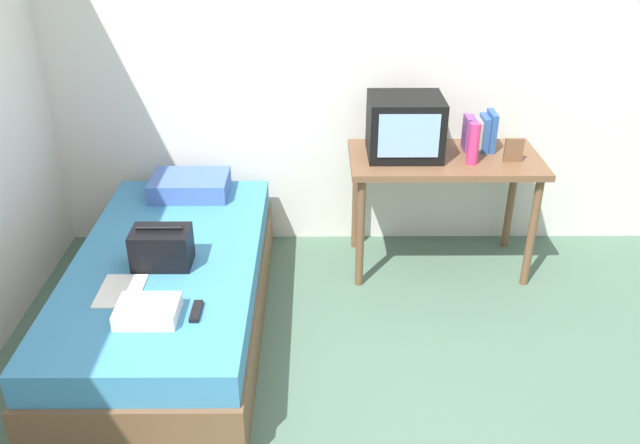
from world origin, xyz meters
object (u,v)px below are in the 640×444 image
(book_row, at_px, (480,133))
(desk, at_px, (444,171))
(picture_frame, at_px, (514,150))
(pillow, at_px, (190,185))
(tv, at_px, (405,126))
(water_bottle, at_px, (474,144))
(remote_dark, at_px, (196,311))
(handbag, at_px, (162,247))
(bed, at_px, (171,293))
(folded_towel, at_px, (148,311))
(magazine, at_px, (121,291))

(book_row, bearing_deg, desk, -153.71)
(picture_frame, xyz_separation_m, pillow, (-1.97, 0.16, -0.30))
(book_row, height_order, pillow, book_row)
(tv, height_order, water_bottle, tv)
(desk, distance_m, remote_dark, 1.82)
(tv, relative_size, handbag, 1.47)
(bed, height_order, desk, desk)
(remote_dark, bearing_deg, desk, 42.13)
(bed, distance_m, picture_frame, 2.15)
(water_bottle, xyz_separation_m, folded_towel, (-1.69, -1.13, -0.38))
(picture_frame, distance_m, remote_dark, 2.10)
(bed, bearing_deg, book_row, 23.80)
(desk, distance_m, folded_towel, 2.00)
(tv, bearing_deg, handbag, -148.77)
(bed, bearing_deg, tv, 28.29)
(handbag, height_order, magazine, handbag)
(picture_frame, bearing_deg, handbag, -160.64)
(magazine, bearing_deg, bed, 66.01)
(tv, xyz_separation_m, handbag, (-1.33, -0.81, -0.37))
(desk, height_order, water_bottle, water_bottle)
(book_row, xyz_separation_m, magazine, (-1.97, -1.14, -0.39))
(pillow, relative_size, magazine, 1.65)
(handbag, bearing_deg, bed, 94.23)
(tv, xyz_separation_m, book_row, (0.48, 0.08, -0.07))
(pillow, distance_m, remote_dark, 1.31)
(desk, bearing_deg, book_row, 26.29)
(handbag, relative_size, folded_towel, 1.07)
(book_row, height_order, remote_dark, book_row)
(desk, bearing_deg, tv, 173.14)
(pillow, height_order, folded_towel, pillow)
(water_bottle, distance_m, pillow, 1.77)
(picture_frame, xyz_separation_m, handbag, (-1.97, -0.69, -0.26))
(handbag, height_order, folded_towel, handbag)
(book_row, bearing_deg, bed, -156.20)
(water_bottle, distance_m, remote_dark, 1.89)
(book_row, bearing_deg, picture_frame, -50.61)
(desk, bearing_deg, handbag, -153.87)
(picture_frame, height_order, remote_dark, picture_frame)
(pillow, xyz_separation_m, folded_towel, (0.03, -1.33, -0.02))
(water_bottle, relative_size, handbag, 0.83)
(magazine, xyz_separation_m, folded_towel, (0.19, -0.22, 0.03))
(desk, bearing_deg, picture_frame, -12.40)
(magazine, height_order, remote_dark, remote_dark)
(magazine, relative_size, remote_dark, 1.86)
(remote_dark, bearing_deg, water_bottle, 36.62)
(tv, xyz_separation_m, water_bottle, (0.39, -0.15, -0.06))
(remote_dark, bearing_deg, bed, 115.14)
(tv, distance_m, pillow, 1.39)
(water_bottle, distance_m, folded_towel, 2.07)
(water_bottle, height_order, folded_towel, water_bottle)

